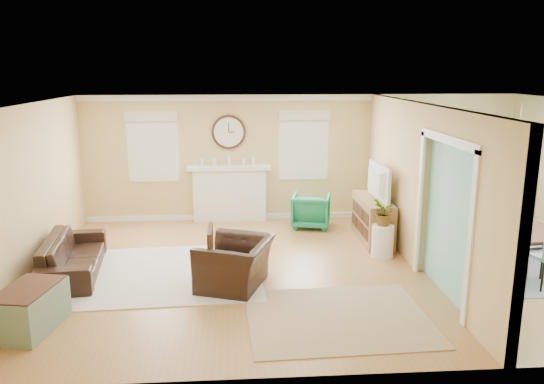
{
  "coord_description": "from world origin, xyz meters",
  "views": [
    {
      "loc": [
        -1.37,
        -7.87,
        3.11
      ],
      "look_at": [
        -0.8,
        0.3,
        1.2
      ],
      "focal_mm": 35.0,
      "sensor_mm": 36.0,
      "label": 1
    }
  ],
  "objects_px": {
    "green_chair": "(311,211)",
    "dining_table": "(510,242)",
    "eames_chair": "(235,264)",
    "sofa": "(73,255)",
    "credenza": "(373,219)"
  },
  "relations": [
    {
      "from": "green_chair",
      "to": "dining_table",
      "type": "xyz_separation_m",
      "value": [
        3.0,
        -2.16,
        -0.01
      ]
    },
    {
      "from": "eames_chair",
      "to": "credenza",
      "type": "relative_size",
      "value": 0.76
    },
    {
      "from": "sofa",
      "to": "green_chair",
      "type": "relative_size",
      "value": 2.7
    },
    {
      "from": "green_chair",
      "to": "dining_table",
      "type": "height_order",
      "value": "green_chair"
    },
    {
      "from": "sofa",
      "to": "green_chair",
      "type": "bearing_deg",
      "value": -68.45
    },
    {
      "from": "green_chair",
      "to": "credenza",
      "type": "bearing_deg",
      "value": 151.17
    },
    {
      "from": "dining_table",
      "to": "credenza",
      "type": "bearing_deg",
      "value": 49.31
    },
    {
      "from": "dining_table",
      "to": "green_chair",
      "type": "bearing_deg",
      "value": 45.42
    },
    {
      "from": "green_chair",
      "to": "credenza",
      "type": "xyz_separation_m",
      "value": [
        1.01,
        -0.92,
        0.06
      ]
    },
    {
      "from": "sofa",
      "to": "credenza",
      "type": "bearing_deg",
      "value": -82.88
    },
    {
      "from": "credenza",
      "to": "dining_table",
      "type": "height_order",
      "value": "credenza"
    },
    {
      "from": "eames_chair",
      "to": "credenza",
      "type": "height_order",
      "value": "credenza"
    },
    {
      "from": "eames_chair",
      "to": "dining_table",
      "type": "relative_size",
      "value": 0.58
    },
    {
      "from": "sofa",
      "to": "eames_chair",
      "type": "height_order",
      "value": "eames_chair"
    },
    {
      "from": "green_chair",
      "to": "sofa",
      "type": "bearing_deg",
      "value": 42.21
    }
  ]
}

